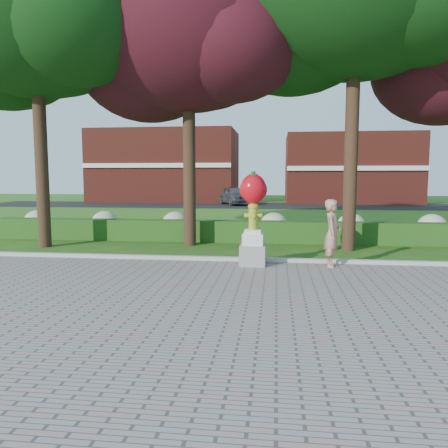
# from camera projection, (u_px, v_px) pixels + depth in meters

# --- Properties ---
(ground) EXTENTS (100.00, 100.00, 0.00)m
(ground) POSITION_uv_depth(u_px,v_px,m) (226.00, 289.00, 9.63)
(ground) COLOR #295A16
(ground) RESTS_ON ground
(walkway) EXTENTS (40.00, 14.00, 0.04)m
(walkway) POSITION_uv_depth(u_px,v_px,m) (190.00, 365.00, 5.68)
(walkway) COLOR gray
(walkway) RESTS_ON ground
(curb) EXTENTS (40.00, 0.18, 0.15)m
(curb) POSITION_uv_depth(u_px,v_px,m) (238.00, 260.00, 12.58)
(curb) COLOR #ADADA5
(curb) RESTS_ON ground
(lawn_hedge) EXTENTS (24.00, 0.70, 0.80)m
(lawn_hedge) POSITION_uv_depth(u_px,v_px,m) (247.00, 231.00, 16.50)
(lawn_hedge) COLOR #174814
(lawn_hedge) RESTS_ON ground
(hydrangea_row) EXTENTS (20.10, 1.10, 0.99)m
(hydrangea_row) POSITION_uv_depth(u_px,v_px,m) (263.00, 225.00, 17.40)
(hydrangea_row) COLOR #A9B187
(hydrangea_row) RESTS_ON ground
(street) EXTENTS (50.00, 8.00, 0.02)m
(street) POSITION_uv_depth(u_px,v_px,m) (263.00, 206.00, 37.27)
(street) COLOR black
(street) RESTS_ON ground
(building_left) EXTENTS (14.00, 8.00, 7.00)m
(building_left) POSITION_uv_depth(u_px,v_px,m) (166.00, 166.00, 44.00)
(building_left) COLOR maroon
(building_left) RESTS_ON ground
(building_right) EXTENTS (12.00, 8.00, 6.40)m
(building_right) POSITION_uv_depth(u_px,v_px,m) (349.00, 169.00, 41.90)
(building_right) COLOR maroon
(building_right) RESTS_ON ground
(tree_far_left) EXTENTS (9.00, 7.68, 11.66)m
(tree_far_left) POSITION_uv_depth(u_px,v_px,m) (33.00, 12.00, 14.64)
(tree_far_left) COLOR black
(tree_far_left) RESTS_ON ground
(tree_mid_left) EXTENTS (8.25, 7.04, 10.69)m
(tree_mid_left) POSITION_uv_depth(u_px,v_px,m) (186.00, 36.00, 15.10)
(tree_mid_left) COLOR black
(tree_mid_left) RESTS_ON ground
(hydrant_sculpture) EXTENTS (0.75, 0.70, 2.56)m
(hydrant_sculpture) POSITION_uv_depth(u_px,v_px,m) (253.00, 216.00, 11.89)
(hydrant_sculpture) COLOR gray
(hydrant_sculpture) RESTS_ON walkway
(woman) EXTENTS (0.58, 0.75, 1.82)m
(woman) POSITION_uv_depth(u_px,v_px,m) (332.00, 233.00, 11.69)
(woman) COLOR tan
(woman) RESTS_ON walkway
(parked_car) EXTENTS (3.69, 5.14, 1.62)m
(parked_car) POSITION_uv_depth(u_px,v_px,m) (235.00, 195.00, 38.35)
(parked_car) COLOR #45474D
(parked_car) RESTS_ON street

